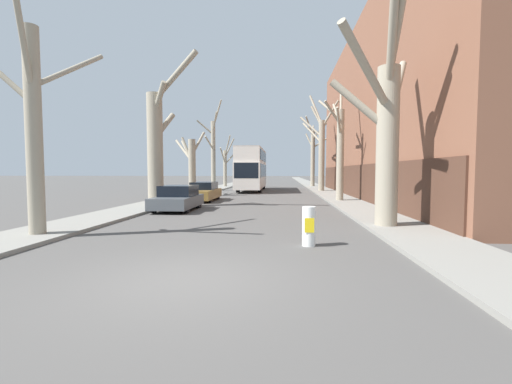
# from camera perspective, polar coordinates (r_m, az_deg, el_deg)

# --- Properties ---
(ground_plane) EXTENTS (300.00, 300.00, 0.00)m
(ground_plane) POSITION_cam_1_polar(r_m,az_deg,el_deg) (6.76, -11.70, -14.13)
(ground_plane) COLOR #4C4947
(sidewalk_left) EXTENTS (2.41, 120.00, 0.12)m
(sidewalk_left) POSITION_cam_1_polar(r_m,az_deg,el_deg) (56.76, -3.36, 1.44)
(sidewalk_left) COLOR gray
(sidewalk_left) RESTS_ON ground
(sidewalk_right) EXTENTS (2.41, 120.00, 0.12)m
(sidewalk_right) POSITION_cam_1_polar(r_m,az_deg,el_deg) (56.37, 8.76, 1.39)
(sidewalk_right) COLOR gray
(sidewalk_right) RESTS_ON ground
(building_facade_right) EXTENTS (10.08, 33.47, 13.00)m
(building_facade_right) POSITION_cam_1_polar(r_m,az_deg,el_deg) (29.03, 25.95, 11.92)
(building_facade_right) COLOR brown
(building_facade_right) RESTS_ON ground
(street_tree_left_0) EXTENTS (2.36, 4.02, 7.22)m
(street_tree_left_0) POSITION_cam_1_polar(r_m,az_deg,el_deg) (12.55, -32.96, 9.57)
(street_tree_left_0) COLOR gray
(street_tree_left_0) RESTS_ON ground
(street_tree_left_1) EXTENTS (3.32, 2.65, 8.46)m
(street_tree_left_1) POSITION_cam_1_polar(r_m,az_deg,el_deg) (20.47, -16.22, 7.74)
(street_tree_left_1) COLOR gray
(street_tree_left_1) RESTS_ON ground
(street_tree_left_2) EXTENTS (3.06, 2.63, 5.38)m
(street_tree_left_2) POSITION_cam_1_polar(r_m,az_deg,el_deg) (28.92, -10.74, 4.68)
(street_tree_left_2) COLOR gray
(street_tree_left_2) RESTS_ON ground
(street_tree_left_3) EXTENTS (2.89, 2.21, 9.44)m
(street_tree_left_3) POSITION_cam_1_polar(r_m,az_deg,el_deg) (36.99, -7.16, 6.68)
(street_tree_left_3) COLOR gray
(street_tree_left_3) RESTS_ON ground
(street_tree_left_4) EXTENTS (1.62, 3.05, 6.61)m
(street_tree_left_4) POSITION_cam_1_polar(r_m,az_deg,el_deg) (44.64, -5.11, 4.50)
(street_tree_left_4) COLOR gray
(street_tree_left_4) RESTS_ON ground
(street_tree_right_0) EXTENTS (3.44, 4.42, 7.92)m
(street_tree_right_0) POSITION_cam_1_polar(r_m,az_deg,el_deg) (12.98, 20.87, 9.76)
(street_tree_right_0) COLOR gray
(street_tree_right_0) RESTS_ON ground
(street_tree_right_1) EXTENTS (1.68, 3.20, 8.04)m
(street_tree_right_1) POSITION_cam_1_polar(r_m,az_deg,el_deg) (23.67, 13.73, 7.27)
(street_tree_right_1) COLOR gray
(street_tree_right_1) RESTS_ON ground
(street_tree_right_2) EXTENTS (3.72, 3.69, 9.88)m
(street_tree_right_2) POSITION_cam_1_polar(r_m,az_deg,el_deg) (35.14, 10.69, 7.15)
(street_tree_right_2) COLOR gray
(street_tree_right_2) RESTS_ON ground
(street_tree_right_3) EXTENTS (3.58, 4.59, 9.07)m
(street_tree_right_3) POSITION_cam_1_polar(r_m,az_deg,el_deg) (45.76, 9.51, 6.29)
(street_tree_right_3) COLOR gray
(street_tree_right_3) RESTS_ON ground
(double_decker_bus) EXTENTS (2.47, 11.57, 4.38)m
(double_decker_bus) POSITION_cam_1_polar(r_m,az_deg,el_deg) (36.37, -0.67, 4.14)
(double_decker_bus) COLOR silver
(double_decker_bus) RESTS_ON ground
(parked_car_0) EXTENTS (1.87, 3.94, 1.30)m
(parked_car_0) POSITION_cam_1_polar(r_m,az_deg,el_deg) (18.39, -12.90, -1.06)
(parked_car_0) COLOR #4C5156
(parked_car_0) RESTS_ON ground
(parked_car_1) EXTENTS (1.70, 4.59, 1.30)m
(parked_car_1) POSITION_cam_1_polar(r_m,az_deg,el_deg) (24.03, -8.71, 0.04)
(parked_car_1) COLOR olive
(parked_car_1) RESTS_ON ground
(traffic_bollard) EXTENTS (0.36, 0.38, 1.08)m
(traffic_bollard) POSITION_cam_1_polar(r_m,az_deg,el_deg) (9.48, 8.81, -5.66)
(traffic_bollard) COLOR white
(traffic_bollard) RESTS_ON ground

